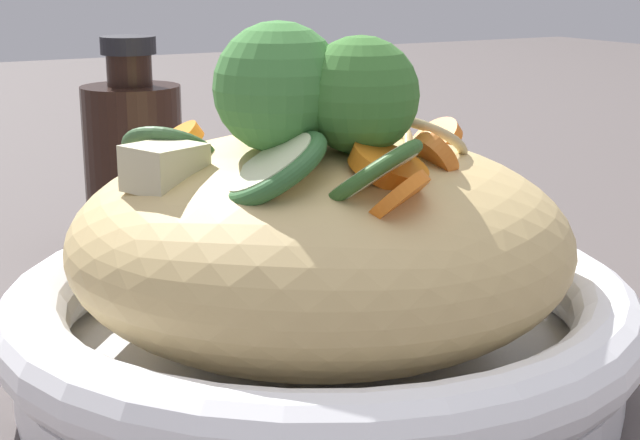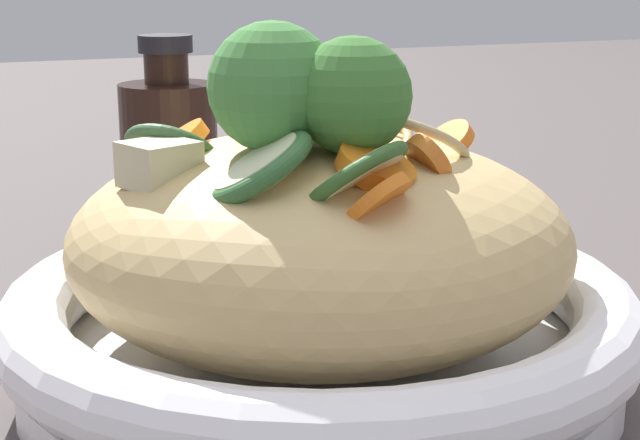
# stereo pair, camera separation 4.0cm
# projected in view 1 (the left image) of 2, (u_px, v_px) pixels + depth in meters

# --- Properties ---
(ground_plane) EXTENTS (3.00, 3.00, 0.00)m
(ground_plane) POSITION_uv_depth(u_px,v_px,m) (320.00, 380.00, 0.42)
(ground_plane) COLOR #4D4544
(serving_bowl) EXTENTS (0.27, 0.27, 0.05)m
(serving_bowl) POSITION_uv_depth(u_px,v_px,m) (320.00, 326.00, 0.41)
(serving_bowl) COLOR white
(serving_bowl) RESTS_ON ground_plane
(noodle_heap) EXTENTS (0.21, 0.21, 0.10)m
(noodle_heap) POSITION_uv_depth(u_px,v_px,m) (320.00, 240.00, 0.40)
(noodle_heap) COLOR tan
(noodle_heap) RESTS_ON serving_bowl
(broccoli_florets) EXTENTS (0.12, 0.09, 0.06)m
(broccoli_florets) POSITION_uv_depth(u_px,v_px,m) (311.00, 93.00, 0.37)
(broccoli_florets) COLOR #99B06A
(broccoli_florets) RESTS_ON serving_bowl
(carrot_coins) EXTENTS (0.15, 0.14, 0.03)m
(carrot_coins) POSITION_uv_depth(u_px,v_px,m) (346.00, 154.00, 0.39)
(carrot_coins) COLOR orange
(carrot_coins) RESTS_ON serving_bowl
(zucchini_slices) EXTENTS (0.13, 0.10, 0.03)m
(zucchini_slices) POSITION_uv_depth(u_px,v_px,m) (268.00, 166.00, 0.35)
(zucchini_slices) COLOR beige
(zucchini_slices) RESTS_ON serving_bowl
(chicken_chunks) EXTENTS (0.05, 0.11, 0.03)m
(chicken_chunks) POSITION_uv_depth(u_px,v_px,m) (268.00, 128.00, 0.39)
(chicken_chunks) COLOR beige
(chicken_chunks) RESTS_ON serving_bowl
(soy_sauce_bottle) EXTENTS (0.06, 0.06, 0.13)m
(soy_sauce_bottle) POSITION_uv_depth(u_px,v_px,m) (134.00, 164.00, 0.59)
(soy_sauce_bottle) COLOR black
(soy_sauce_bottle) RESTS_ON ground_plane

